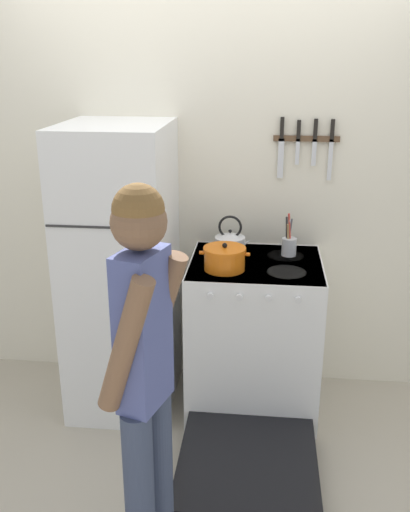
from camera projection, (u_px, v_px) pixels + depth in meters
ground_plane at (209, 371)px, 3.88m from camera, size 14.00×14.00×0.00m
wall_back at (210, 186)px, 3.48m from camera, size 10.00×0.06×2.55m
refrigerator at (121, 271)px, 3.32m from camera, size 0.58×0.72×1.69m
stove_range at (253, 339)px, 3.35m from camera, size 0.75×1.41×0.93m
dutch_oven_pot at (225, 258)px, 3.10m from camera, size 0.28×0.23×0.15m
tea_kettle at (230, 242)px, 3.35m from camera, size 0.22×0.18×0.23m
utensil_jar at (289, 245)px, 3.32m from camera, size 0.09×0.09×0.25m
person at (145, 371)px, 2.10m from camera, size 0.33×0.39×1.65m
wall_knife_strip at (306, 138)px, 3.28m from camera, size 0.38×0.03×0.36m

